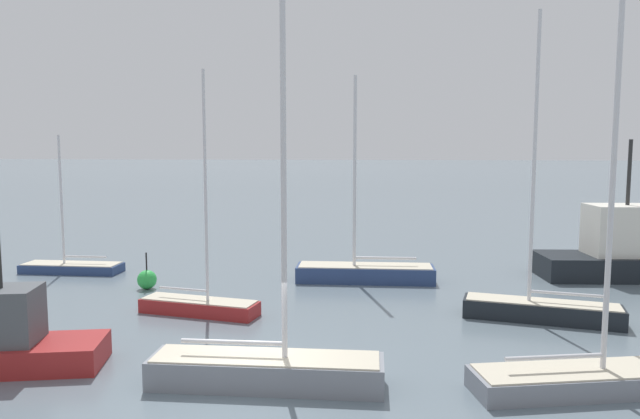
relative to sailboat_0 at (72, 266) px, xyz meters
name	(u,v)px	position (x,y,z in m)	size (l,w,h in m)	color
ground_plane	(248,385)	(11.10, -11.09, -0.30)	(600.00, 600.00, 0.00)	slate
sailboat_0	(72,266)	(0.00, 0.00, 0.00)	(4.48, 1.41, 6.18)	navy
sailboat_1	(365,271)	(13.24, 0.01, 0.16)	(5.82, 1.80, 8.55)	navy
sailboat_2	(586,372)	(18.88, -10.38, 0.17)	(5.41, 2.60, 10.02)	gray
sailboat_3	(541,306)	(19.22, -4.80, 0.20)	(5.02, 2.05, 9.86)	black
sailboat_5	(267,364)	(11.55, -11.05, 0.23)	(5.54, 1.52, 10.30)	gray
sailboat_6	(199,303)	(7.97, -5.56, 0.09)	(4.21, 1.71, 8.12)	maroon
fishing_boat_2	(630,252)	(24.56, 2.19, 0.83)	(8.20, 3.41, 5.97)	black
channel_buoy_0	(147,280)	(4.71, -2.48, 0.09)	(0.76, 0.76, 1.47)	green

